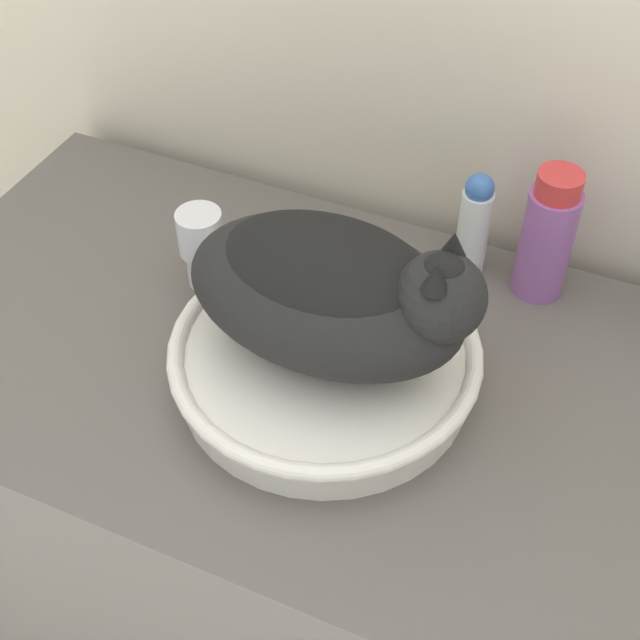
{
  "coord_description": "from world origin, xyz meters",
  "views": [
    {
      "loc": [
        0.25,
        -0.35,
        1.66
      ],
      "look_at": [
        -0.02,
        0.26,
        0.98
      ],
      "focal_mm": 50.0,
      "sensor_mm": 36.0,
      "label": 1
    }
  ],
  "objects_px": {
    "deodorant_stick": "(474,224)",
    "mouthwash_bottle": "(547,236)",
    "cat": "(334,289)",
    "faucet": "(205,246)"
  },
  "relations": [
    {
      "from": "cat",
      "to": "faucet",
      "type": "relative_size",
      "value": 2.69
    },
    {
      "from": "faucet",
      "to": "deodorant_stick",
      "type": "height_order",
      "value": "deodorant_stick"
    },
    {
      "from": "cat",
      "to": "deodorant_stick",
      "type": "xyz_separation_m",
      "value": [
        0.09,
        0.25,
        -0.07
      ]
    },
    {
      "from": "deodorant_stick",
      "to": "mouthwash_bottle",
      "type": "height_order",
      "value": "mouthwash_bottle"
    },
    {
      "from": "cat",
      "to": "faucet",
      "type": "bearing_deg",
      "value": 157.99
    },
    {
      "from": "cat",
      "to": "mouthwash_bottle",
      "type": "relative_size",
      "value": 1.83
    },
    {
      "from": "cat",
      "to": "faucet",
      "type": "xyz_separation_m",
      "value": [
        -0.21,
        0.09,
        -0.08
      ]
    },
    {
      "from": "deodorant_stick",
      "to": "mouthwash_bottle",
      "type": "relative_size",
      "value": 0.84
    },
    {
      "from": "deodorant_stick",
      "to": "cat",
      "type": "bearing_deg",
      "value": -108.61
    },
    {
      "from": "cat",
      "to": "faucet",
      "type": "distance_m",
      "value": 0.24
    }
  ]
}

